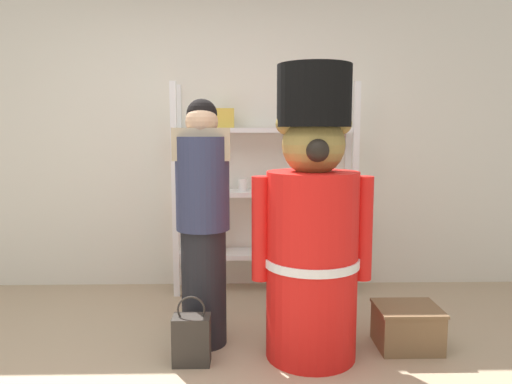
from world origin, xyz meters
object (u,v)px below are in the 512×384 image
(shopping_bag, at_px, (192,339))
(display_crate, at_px, (407,327))
(person_shopper, at_px, (203,221))
(teddy_bear_guard, at_px, (312,229))
(merchandise_shelf, at_px, (264,189))

(shopping_bag, distance_m, display_crate, 1.36)
(person_shopper, distance_m, shopping_bag, 0.72)
(person_shopper, relative_size, shopping_bag, 3.79)
(display_crate, bearing_deg, teddy_bear_guard, -171.05)
(teddy_bear_guard, bearing_deg, merchandise_shelf, 100.79)
(shopping_bag, xyz_separation_m, display_crate, (1.34, 0.19, -0.02))
(person_shopper, relative_size, display_crate, 3.96)
(teddy_bear_guard, relative_size, person_shopper, 1.11)
(merchandise_shelf, bearing_deg, person_shopper, -111.77)
(teddy_bear_guard, bearing_deg, person_shopper, 164.08)
(shopping_bag, relative_size, display_crate, 1.04)
(merchandise_shelf, xyz_separation_m, shopping_bag, (-0.48, -1.34, -0.73))
(teddy_bear_guard, height_order, person_shopper, teddy_bear_guard)
(display_crate, bearing_deg, person_shopper, 175.98)
(teddy_bear_guard, xyz_separation_m, shopping_bag, (-0.72, -0.09, -0.64))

